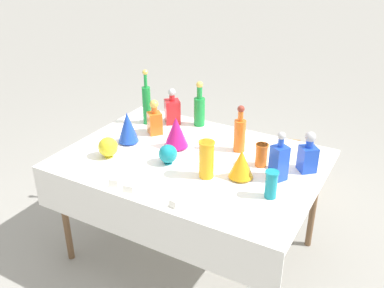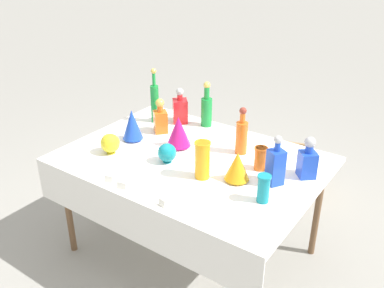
{
  "view_description": "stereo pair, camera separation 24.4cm",
  "coord_description": "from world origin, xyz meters",
  "px_view_note": "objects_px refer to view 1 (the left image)",
  "views": [
    {
      "loc": [
        1.18,
        -2.11,
        2.06
      ],
      "look_at": [
        0.0,
        0.0,
        0.86
      ],
      "focal_mm": 40.0,
      "sensor_mm": 36.0,
      "label": 1
    },
    {
      "loc": [
        1.39,
        -1.98,
        2.06
      ],
      "look_at": [
        0.0,
        0.0,
        0.86
      ],
      "focal_mm": 40.0,
      "sensor_mm": 36.0,
      "label": 2
    }
  ],
  "objects_px": {
    "tall_bottle_2": "(240,133)",
    "fluted_vase_1": "(128,127)",
    "cardboard_box_behind_left": "(270,167)",
    "square_decanter_2": "(308,155)",
    "slender_vase_2": "(207,159)",
    "fluted_vase_0": "(176,132)",
    "tall_bottle_1": "(199,108)",
    "square_decanter_0": "(279,161)",
    "round_bowl_0": "(108,147)",
    "square_decanter_3": "(155,120)",
    "slender_vase_1": "(271,183)",
    "tall_bottle_0": "(147,103)",
    "square_decanter_1": "(172,110)",
    "slender_vase_0": "(261,154)",
    "round_bowl_1": "(168,154)",
    "fluted_vase_2": "(241,164)"
  },
  "relations": [
    {
      "from": "square_decanter_0",
      "to": "square_decanter_1",
      "type": "distance_m",
      "value": 1.05
    },
    {
      "from": "slender_vase_1",
      "to": "fluted_vase_0",
      "type": "xyz_separation_m",
      "value": [
        -0.76,
        0.27,
        0.03
      ]
    },
    {
      "from": "tall_bottle_0",
      "to": "slender_vase_2",
      "type": "bearing_deg",
      "value": -32.63
    },
    {
      "from": "tall_bottle_2",
      "to": "fluted_vase_0",
      "type": "height_order",
      "value": "tall_bottle_2"
    },
    {
      "from": "tall_bottle_2",
      "to": "cardboard_box_behind_left",
      "type": "relative_size",
      "value": 0.58
    },
    {
      "from": "tall_bottle_2",
      "to": "square_decanter_3",
      "type": "xyz_separation_m",
      "value": [
        -0.63,
        -0.05,
        -0.02
      ]
    },
    {
      "from": "square_decanter_3",
      "to": "slender_vase_1",
      "type": "bearing_deg",
      "value": -20.67
    },
    {
      "from": "tall_bottle_2",
      "to": "slender_vase_2",
      "type": "height_order",
      "value": "tall_bottle_2"
    },
    {
      "from": "slender_vase_2",
      "to": "slender_vase_0",
      "type": "bearing_deg",
      "value": 50.56
    },
    {
      "from": "square_decanter_2",
      "to": "slender_vase_2",
      "type": "xyz_separation_m",
      "value": [
        -0.5,
        -0.36,
        0.01
      ]
    },
    {
      "from": "slender_vase_1",
      "to": "fluted_vase_1",
      "type": "height_order",
      "value": "fluted_vase_1"
    },
    {
      "from": "square_decanter_1",
      "to": "fluted_vase_1",
      "type": "distance_m",
      "value": 0.45
    },
    {
      "from": "round_bowl_0",
      "to": "tall_bottle_2",
      "type": "bearing_deg",
      "value": 35.25
    },
    {
      "from": "square_decanter_1",
      "to": "square_decanter_3",
      "type": "xyz_separation_m",
      "value": [
        -0.01,
        -0.23,
        -0.0
      ]
    },
    {
      "from": "tall_bottle_2",
      "to": "fluted_vase_1",
      "type": "bearing_deg",
      "value": -159.99
    },
    {
      "from": "slender_vase_1",
      "to": "fluted_vase_0",
      "type": "bearing_deg",
      "value": 160.71
    },
    {
      "from": "fluted_vase_0",
      "to": "slender_vase_2",
      "type": "bearing_deg",
      "value": -34.52
    },
    {
      "from": "tall_bottle_1",
      "to": "square_decanter_0",
      "type": "height_order",
      "value": "tall_bottle_1"
    },
    {
      "from": "tall_bottle_0",
      "to": "fluted_vase_0",
      "type": "height_order",
      "value": "tall_bottle_0"
    },
    {
      "from": "round_bowl_1",
      "to": "fluted_vase_0",
      "type": "bearing_deg",
      "value": 108.32
    },
    {
      "from": "tall_bottle_1",
      "to": "square_decanter_0",
      "type": "distance_m",
      "value": 0.9
    },
    {
      "from": "tall_bottle_1",
      "to": "square_decanter_1",
      "type": "distance_m",
      "value": 0.21
    },
    {
      "from": "slender_vase_0",
      "to": "round_bowl_1",
      "type": "relative_size",
      "value": 1.17
    },
    {
      "from": "fluted_vase_1",
      "to": "tall_bottle_1",
      "type": "bearing_deg",
      "value": 60.35
    },
    {
      "from": "slender_vase_2",
      "to": "fluted_vase_1",
      "type": "bearing_deg",
      "value": 167.86
    },
    {
      "from": "cardboard_box_behind_left",
      "to": "slender_vase_1",
      "type": "bearing_deg",
      "value": -72.01
    },
    {
      "from": "square_decanter_3",
      "to": "slender_vase_0",
      "type": "distance_m",
      "value": 0.84
    },
    {
      "from": "fluted_vase_1",
      "to": "cardboard_box_behind_left",
      "type": "height_order",
      "value": "fluted_vase_1"
    },
    {
      "from": "square_decanter_0",
      "to": "cardboard_box_behind_left",
      "type": "distance_m",
      "value": 1.38
    },
    {
      "from": "slender_vase_0",
      "to": "round_bowl_0",
      "type": "distance_m",
      "value": 0.97
    },
    {
      "from": "tall_bottle_0",
      "to": "square_decanter_1",
      "type": "bearing_deg",
      "value": 32.8
    },
    {
      "from": "square_decanter_2",
      "to": "fluted_vase_0",
      "type": "relative_size",
      "value": 1.19
    },
    {
      "from": "square_decanter_1",
      "to": "tall_bottle_0",
      "type": "bearing_deg",
      "value": -147.2
    },
    {
      "from": "tall_bottle_1",
      "to": "round_bowl_0",
      "type": "xyz_separation_m",
      "value": [
        -0.27,
        -0.73,
        -0.06
      ]
    },
    {
      "from": "slender_vase_0",
      "to": "fluted_vase_2",
      "type": "xyz_separation_m",
      "value": [
        -0.05,
        -0.2,
        0.01
      ]
    },
    {
      "from": "square_decanter_0",
      "to": "square_decanter_3",
      "type": "bearing_deg",
      "value": 169.81
    },
    {
      "from": "tall_bottle_0",
      "to": "fluted_vase_1",
      "type": "bearing_deg",
      "value": -77.37
    },
    {
      "from": "tall_bottle_2",
      "to": "slender_vase_0",
      "type": "xyz_separation_m",
      "value": [
        0.2,
        -0.12,
        -0.05
      ]
    },
    {
      "from": "square_decanter_0",
      "to": "square_decanter_1",
      "type": "height_order",
      "value": "square_decanter_0"
    },
    {
      "from": "tall_bottle_0",
      "to": "square_decanter_1",
      "type": "height_order",
      "value": "tall_bottle_0"
    },
    {
      "from": "slender_vase_0",
      "to": "round_bowl_0",
      "type": "height_order",
      "value": "slender_vase_0"
    },
    {
      "from": "round_bowl_0",
      "to": "slender_vase_1",
      "type": "bearing_deg",
      "value": 3.46
    },
    {
      "from": "square_decanter_0",
      "to": "cardboard_box_behind_left",
      "type": "xyz_separation_m",
      "value": [
        -0.4,
        1.12,
        -0.71
      ]
    },
    {
      "from": "tall_bottle_2",
      "to": "fluted_vase_0",
      "type": "relative_size",
      "value": 1.47
    },
    {
      "from": "square_decanter_2",
      "to": "slender_vase_2",
      "type": "bearing_deg",
      "value": -143.95
    },
    {
      "from": "round_bowl_0",
      "to": "round_bowl_1",
      "type": "relative_size",
      "value": 1.07
    },
    {
      "from": "square_decanter_2",
      "to": "fluted_vase_1",
      "type": "height_order",
      "value": "square_decanter_2"
    },
    {
      "from": "square_decanter_1",
      "to": "fluted_vase_0",
      "type": "bearing_deg",
      "value": -54.9
    },
    {
      "from": "slender_vase_0",
      "to": "fluted_vase_1",
      "type": "height_order",
      "value": "fluted_vase_1"
    },
    {
      "from": "cardboard_box_behind_left",
      "to": "slender_vase_2",
      "type": "bearing_deg",
      "value": -88.98
    }
  ]
}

